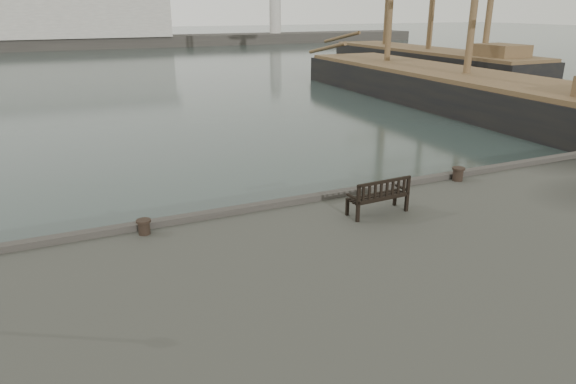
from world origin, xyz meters
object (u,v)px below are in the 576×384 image
at_px(bollard_left, 144,227).
at_px(tall_ship_far, 427,67).
at_px(bench, 378,203).
at_px(tall_ship_main, 464,98).
at_px(bollard_right, 458,174).

bearing_deg(bollard_left, tall_ship_far, 42.93).
xyz_separation_m(bench, tall_ship_main, (20.34, 18.60, -1.17)).
bearing_deg(tall_ship_main, tall_ship_far, 60.21).
bearing_deg(tall_ship_main, bollard_right, -131.93).
bearing_deg(bollard_left, bollard_right, 0.26).
relative_size(bollard_right, tall_ship_far, 0.02).
bearing_deg(tall_ship_far, bollard_right, -127.61).
relative_size(bollard_left, bollard_right, 0.88).
distance_m(bench, tall_ship_far, 47.30).
xyz_separation_m(bench, bollard_left, (-6.43, 1.35, -0.13)).
bearing_deg(bollard_right, bollard_left, -179.74).
bearing_deg(tall_ship_far, tall_ship_main, -121.08).
bearing_deg(bench, bollard_left, 165.30).
height_order(bollard_right, tall_ship_main, tall_ship_main).
bearing_deg(tall_ship_main, bollard_left, -146.03).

